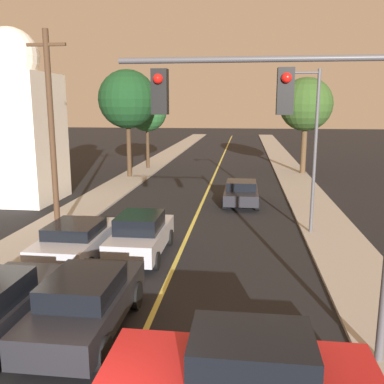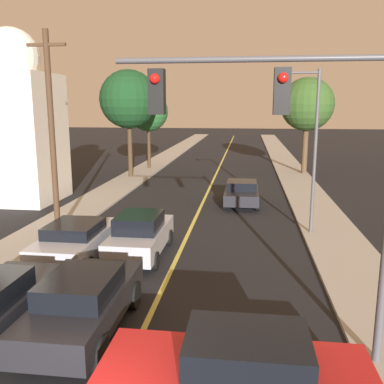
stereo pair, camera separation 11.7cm
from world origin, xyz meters
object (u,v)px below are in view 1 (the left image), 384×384
car_near_lane_second (141,235)px  car_crossing_right (242,375)px  utility_pole_left (52,131)px  tree_left_far (147,112)px  domed_building_left (16,124)px  streetlamp_right (306,129)px  tree_left_near (127,99)px  car_outer_lane_second (77,240)px  tree_right_near (306,105)px  car_near_lane_front (86,302)px  car_far_oncoming (241,193)px  traffic_signal_mast (305,141)px

car_near_lane_second → car_crossing_right: size_ratio=0.89×
utility_pole_left → tree_left_far: (-0.51, 19.59, 0.51)m
utility_pole_left → domed_building_left: domed_building_left is taller
streetlamp_right → tree_left_near: (-11.25, 13.42, 1.41)m
car_near_lane_second → car_outer_lane_second: car_near_lane_second is taller
streetlamp_right → tree_right_near: size_ratio=0.90×
car_outer_lane_second → domed_building_left: 12.04m
utility_pole_left → tree_right_near: (12.53, 18.20, 1.10)m
tree_left_near → domed_building_left: size_ratio=0.82×
car_near_lane_front → car_crossing_right: car_crossing_right is taller
utility_pole_left → tree_left_near: 15.02m
domed_building_left → car_far_oncoming: bearing=2.1°
car_crossing_right → tree_right_near: bearing=-9.4°
car_outer_lane_second → streetlamp_right: 10.11m
car_far_oncoming → traffic_signal_mast: 15.41m
car_near_lane_second → streetlamp_right: bearing=29.4°
traffic_signal_mast → tree_right_near: tree_right_near is taller
traffic_signal_mast → utility_pole_left: size_ratio=0.78×
car_near_lane_second → car_outer_lane_second: 2.28m
traffic_signal_mast → streetlamp_right: (1.33, 9.53, -0.28)m
tree_left_far → domed_building_left: 14.06m
car_near_lane_front → tree_right_near: 27.50m
car_outer_lane_second → car_far_oncoming: car_outer_lane_second is taller
tree_left_far → car_near_lane_second: bearing=-77.9°
car_near_lane_second → tree_right_near: (8.40, 20.20, 4.72)m
car_outer_lane_second → traffic_signal_mast: size_ratio=0.68×
car_outer_lane_second → tree_left_far: bearing=96.3°
car_near_lane_second → tree_left_far: tree_left_far is taller
tree_left_far → car_outer_lane_second: bearing=-83.7°
car_outer_lane_second → car_far_oncoming: 11.10m
traffic_signal_mast → domed_building_left: domed_building_left is taller
utility_pole_left → tree_right_near: 22.12m
car_near_lane_front → car_outer_lane_second: car_near_lane_front is taller
car_crossing_right → streetlamp_right: 12.27m
utility_pole_left → car_crossing_right: bearing=-51.6°
tree_left_near → car_near_lane_second: bearing=-73.5°
streetlamp_right → tree_left_near: 17.57m
utility_pole_left → domed_building_left: size_ratio=0.86×
traffic_signal_mast → car_near_lane_front: bearing=174.5°
tree_left_far → traffic_signal_mast: bearing=-71.0°
streetlamp_right → domed_building_left: 16.14m
streetlamp_right → domed_building_left: (-15.41, 4.80, -0.05)m
traffic_signal_mast → utility_pole_left: bearing=138.3°
streetlamp_right → tree_left_near: tree_left_near is taller
car_near_lane_front → car_far_oncoming: car_near_lane_front is taller
car_crossing_right → car_far_oncoming: bearing=0.6°
car_outer_lane_second → car_far_oncoming: bearing=58.9°
car_crossing_right → traffic_signal_mast: bearing=-30.6°
car_near_lane_front → domed_building_left: (-9.19, 13.86, 3.63)m
car_near_lane_front → tree_right_near: (8.40, 25.76, 4.71)m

